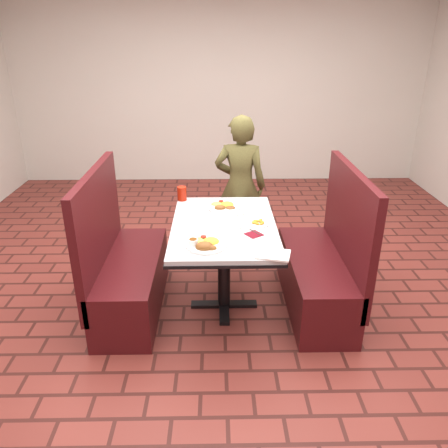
{
  "coord_description": "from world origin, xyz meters",
  "views": [
    {
      "loc": [
        -0.06,
        -3.09,
        2.09
      ],
      "look_at": [
        0.0,
        0.0,
        0.75
      ],
      "focal_mm": 35.0,
      "sensor_mm": 36.0,
      "label": 1
    }
  ],
  "objects_px": {
    "booth_bench_left": "(125,272)",
    "diner_person": "(240,186)",
    "near_dinner_plate": "(205,242)",
    "booth_bench_right": "(322,271)",
    "plantain_plate": "(259,223)",
    "far_dinner_plate": "(224,205)",
    "red_tumbler": "(182,194)",
    "dining_table": "(224,235)"
  },
  "relations": [
    {
      "from": "diner_person",
      "to": "plantain_plate",
      "type": "xyz_separation_m",
      "value": [
        0.09,
        -1.06,
        0.06
      ]
    },
    {
      "from": "plantain_plate",
      "to": "red_tumbler",
      "type": "bearing_deg",
      "value": 138.8
    },
    {
      "from": "diner_person",
      "to": "plantain_plate",
      "type": "height_order",
      "value": "diner_person"
    },
    {
      "from": "dining_table",
      "to": "diner_person",
      "type": "relative_size",
      "value": 0.86
    },
    {
      "from": "near_dinner_plate",
      "to": "far_dinner_plate",
      "type": "height_order",
      "value": "near_dinner_plate"
    },
    {
      "from": "booth_bench_left",
      "to": "near_dinner_plate",
      "type": "height_order",
      "value": "booth_bench_left"
    },
    {
      "from": "near_dinner_plate",
      "to": "red_tumbler",
      "type": "distance_m",
      "value": 0.95
    },
    {
      "from": "booth_bench_left",
      "to": "far_dinner_plate",
      "type": "bearing_deg",
      "value": 23.06
    },
    {
      "from": "booth_bench_left",
      "to": "diner_person",
      "type": "bearing_deg",
      "value": 47.07
    },
    {
      "from": "dining_table",
      "to": "red_tumbler",
      "type": "distance_m",
      "value": 0.67
    },
    {
      "from": "red_tumbler",
      "to": "diner_person",
      "type": "bearing_deg",
      "value": 43.58
    },
    {
      "from": "diner_person",
      "to": "near_dinner_plate",
      "type": "height_order",
      "value": "diner_person"
    },
    {
      "from": "booth_bench_left",
      "to": "near_dinner_plate",
      "type": "distance_m",
      "value": 0.89
    },
    {
      "from": "booth_bench_right",
      "to": "diner_person",
      "type": "height_order",
      "value": "diner_person"
    },
    {
      "from": "dining_table",
      "to": "red_tumbler",
      "type": "relative_size",
      "value": 9.94
    },
    {
      "from": "near_dinner_plate",
      "to": "booth_bench_left",
      "type": "bearing_deg",
      "value": 149.78
    },
    {
      "from": "red_tumbler",
      "to": "far_dinner_plate",
      "type": "bearing_deg",
      "value": -28.49
    },
    {
      "from": "booth_bench_right",
      "to": "diner_person",
      "type": "distance_m",
      "value": 1.28
    },
    {
      "from": "booth_bench_left",
      "to": "diner_person",
      "type": "height_order",
      "value": "diner_person"
    },
    {
      "from": "booth_bench_right",
      "to": "plantain_plate",
      "type": "xyz_separation_m",
      "value": [
        -0.53,
        -0.01,
        0.43
      ]
    },
    {
      "from": "booth_bench_left",
      "to": "plantain_plate",
      "type": "height_order",
      "value": "booth_bench_left"
    },
    {
      "from": "booth_bench_right",
      "to": "plantain_plate",
      "type": "distance_m",
      "value": 0.68
    },
    {
      "from": "far_dinner_plate",
      "to": "booth_bench_right",
      "type": "bearing_deg",
      "value": -23.21
    },
    {
      "from": "dining_table",
      "to": "booth_bench_left",
      "type": "bearing_deg",
      "value": 180.0
    },
    {
      "from": "diner_person",
      "to": "near_dinner_plate",
      "type": "relative_size",
      "value": 4.94
    },
    {
      "from": "booth_bench_left",
      "to": "far_dinner_plate",
      "type": "distance_m",
      "value": 0.98
    },
    {
      "from": "far_dinner_plate",
      "to": "booth_bench_left",
      "type": "bearing_deg",
      "value": -156.94
    },
    {
      "from": "near_dinner_plate",
      "to": "plantain_plate",
      "type": "distance_m",
      "value": 0.55
    },
    {
      "from": "booth_bench_right",
      "to": "red_tumbler",
      "type": "height_order",
      "value": "booth_bench_right"
    },
    {
      "from": "near_dinner_plate",
      "to": "red_tumbler",
      "type": "xyz_separation_m",
      "value": [
        -0.22,
        0.92,
        0.03
      ]
    },
    {
      "from": "booth_bench_left",
      "to": "plantain_plate",
      "type": "relative_size",
      "value": 7.41
    },
    {
      "from": "booth_bench_left",
      "to": "diner_person",
      "type": "distance_m",
      "value": 1.49
    },
    {
      "from": "diner_person",
      "to": "red_tumbler",
      "type": "bearing_deg",
      "value": 52.06
    },
    {
      "from": "booth_bench_right",
      "to": "near_dinner_plate",
      "type": "height_order",
      "value": "booth_bench_right"
    },
    {
      "from": "plantain_plate",
      "to": "near_dinner_plate",
      "type": "bearing_deg",
      "value": -136.94
    },
    {
      "from": "dining_table",
      "to": "near_dinner_plate",
      "type": "height_order",
      "value": "near_dinner_plate"
    },
    {
      "from": "booth_bench_right",
      "to": "dining_table",
      "type": "bearing_deg",
      "value": 180.0
    },
    {
      "from": "booth_bench_right",
      "to": "diner_person",
      "type": "xyz_separation_m",
      "value": [
        -0.62,
        1.05,
        0.38
      ]
    },
    {
      "from": "booth_bench_right",
      "to": "far_dinner_plate",
      "type": "distance_m",
      "value": 0.97
    },
    {
      "from": "booth_bench_left",
      "to": "near_dinner_plate",
      "type": "xyz_separation_m",
      "value": [
        0.66,
        -0.39,
        0.45
      ]
    },
    {
      "from": "booth_bench_right",
      "to": "red_tumbler",
      "type": "relative_size",
      "value": 9.84
    },
    {
      "from": "red_tumbler",
      "to": "plantain_plate",
      "type": "bearing_deg",
      "value": -41.2
    }
  ]
}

